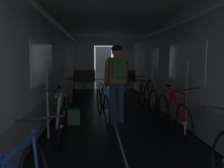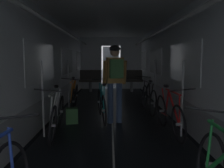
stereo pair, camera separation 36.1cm
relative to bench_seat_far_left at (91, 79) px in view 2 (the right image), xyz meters
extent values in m
cube|color=black|center=(-0.51, -4.82, -0.56)|extent=(0.08, 11.50, 0.01)
cube|color=black|center=(2.31, -4.82, -0.56)|extent=(0.08, 11.50, 0.01)
cube|color=beige|center=(0.90, -4.82, -0.56)|extent=(0.03, 11.27, 0.00)
cube|color=#9EA0A5|center=(-0.61, -4.82, -0.27)|extent=(0.12, 11.50, 0.60)
cube|color=silver|center=(-0.61, -4.82, 0.96)|extent=(0.12, 11.50, 1.85)
cube|color=white|center=(-0.54, -5.40, 0.78)|extent=(0.02, 1.90, 0.80)
cube|color=white|center=(-0.54, -2.52, 0.78)|extent=(0.02, 1.90, 0.80)
cube|color=white|center=(-0.54, 0.35, 0.78)|extent=(0.02, 1.90, 0.80)
cube|color=yellow|center=(-0.54, -5.18, 0.78)|extent=(0.01, 0.20, 0.28)
cylinder|color=white|center=(-0.27, -4.82, 1.53)|extent=(0.07, 11.04, 0.07)
cylinder|color=#B7BABF|center=(-0.37, -5.97, 0.13)|extent=(0.04, 0.04, 1.40)
cylinder|color=#B7BABF|center=(-0.37, -3.37, 0.13)|extent=(0.04, 0.04, 1.40)
cube|color=#9EA0A5|center=(2.41, -4.82, -0.27)|extent=(0.12, 11.50, 0.60)
cube|color=silver|center=(2.41, -4.82, 0.96)|extent=(0.12, 11.50, 1.85)
cube|color=white|center=(2.35, -5.40, 0.78)|extent=(0.02, 1.90, 0.80)
cube|color=white|center=(2.35, -2.52, 0.78)|extent=(0.02, 1.90, 0.80)
cube|color=white|center=(2.35, 0.35, 0.78)|extent=(0.02, 1.90, 0.80)
cube|color=yellow|center=(2.35, -5.32, 0.78)|extent=(0.01, 0.20, 0.28)
cylinder|color=white|center=(2.07, -4.82, 1.53)|extent=(0.07, 11.04, 0.07)
cylinder|color=#B7BABF|center=(2.17, -5.97, 0.13)|extent=(0.04, 0.04, 1.40)
cylinder|color=#B7BABF|center=(2.17, -3.37, 0.13)|extent=(0.04, 0.04, 1.40)
cube|color=silver|center=(-0.05, 0.99, 0.66)|extent=(1.00, 0.12, 2.45)
cube|color=silver|center=(1.85, 0.99, 0.66)|extent=(1.00, 0.12, 2.45)
cube|color=silver|center=(0.90, 0.99, 1.68)|extent=(0.90, 0.12, 0.40)
cube|color=#4C4F54|center=(0.90, 1.69, 0.46)|extent=(0.81, 0.04, 2.05)
cube|color=silver|center=(0.90, -4.82, 1.94)|extent=(3.14, 11.62, 0.12)
cylinder|color=gray|center=(0.00, -0.07, -0.35)|extent=(0.12, 0.12, 0.44)
cube|color=#47423D|center=(0.00, -0.07, -0.08)|extent=(0.96, 0.44, 0.10)
cube|color=#47423D|center=(0.00, 0.12, 0.17)|extent=(0.96, 0.08, 0.40)
torus|color=gray|center=(-0.43, 0.15, 0.37)|extent=(0.14, 0.14, 0.02)
cylinder|color=gray|center=(1.80, -0.07, -0.35)|extent=(0.12, 0.12, 0.44)
cube|color=#47423D|center=(1.80, -0.07, -0.08)|extent=(0.96, 0.44, 0.10)
cube|color=#47423D|center=(1.80, 0.12, 0.17)|extent=(0.96, 0.08, 0.40)
torus|color=gray|center=(1.37, 0.15, 0.37)|extent=(0.14, 0.14, 0.02)
torus|color=black|center=(1.95, -5.33, -0.23)|extent=(0.13, 0.67, 0.67)
cylinder|color=#B2B2B7|center=(1.95, -5.33, -0.23)|extent=(0.10, 0.06, 0.06)
torus|color=black|center=(2.01, -6.35, -0.23)|extent=(0.13, 0.67, 0.67)
cylinder|color=#B2B2B7|center=(2.01, -6.35, -0.23)|extent=(0.10, 0.06, 0.06)
cylinder|color=red|center=(2.01, -6.03, -0.01)|extent=(0.11, 0.54, 0.56)
cylinder|color=red|center=(1.98, -5.62, -0.01)|extent=(0.07, 0.34, 0.55)
cylinder|color=red|center=(2.02, -5.88, 0.25)|extent=(0.08, 0.82, 0.04)
cylinder|color=red|center=(1.97, -5.40, 0.01)|extent=(0.07, 0.16, 0.49)
cylinder|color=red|center=(1.96, -5.55, -0.26)|extent=(0.05, 0.45, 0.07)
cylinder|color=red|center=(2.02, -6.32, 0.01)|extent=(0.07, 0.09, 0.49)
cylinder|color=black|center=(1.97, -5.78, -0.28)|extent=(0.04, 0.17, 0.17)
ellipsoid|color=black|center=(2.00, -5.45, 0.31)|extent=(0.11, 0.24, 0.07)
cylinder|color=black|center=(2.05, -6.33, 0.35)|extent=(0.44, 0.05, 0.06)
torus|color=black|center=(-0.18, -5.37, -0.23)|extent=(0.16, 0.68, 0.67)
cylinder|color=#B2B2B7|center=(-0.18, -5.37, -0.23)|extent=(0.10, 0.06, 0.06)
torus|color=black|center=(-0.10, -6.39, -0.23)|extent=(0.16, 0.68, 0.67)
cylinder|color=#B2B2B7|center=(-0.10, -6.39, -0.23)|extent=(0.10, 0.06, 0.06)
cylinder|color=silver|center=(-0.15, -6.08, -0.02)|extent=(0.06, 0.54, 0.56)
cylinder|color=silver|center=(-0.18, -5.67, -0.02)|extent=(0.12, 0.34, 0.55)
cylinder|color=silver|center=(-0.19, -5.93, 0.25)|extent=(0.11, 0.82, 0.04)
cylinder|color=silver|center=(-0.20, -5.45, 0.01)|extent=(0.07, 0.17, 0.49)
cylinder|color=silver|center=(-0.16, -5.60, -0.26)|extent=(0.07, 0.45, 0.07)
cylinder|color=silver|center=(-0.12, -6.36, 0.01)|extent=(0.09, 0.09, 0.49)
cylinder|color=black|center=(-0.14, -5.82, -0.28)|extent=(0.04, 0.17, 0.17)
ellipsoid|color=black|center=(-0.23, -5.50, 0.31)|extent=(0.12, 0.25, 0.07)
cylinder|color=black|center=(-0.16, -6.39, 0.35)|extent=(0.44, 0.06, 0.07)
cylinder|color=#2342B7|center=(-0.04, -8.12, 0.01)|extent=(0.09, 0.10, 0.49)
cylinder|color=black|center=(0.01, -8.10, 0.35)|extent=(0.44, 0.06, 0.08)
torus|color=black|center=(-0.17, -3.22, -0.23)|extent=(0.15, 0.68, 0.67)
cylinder|color=#B2B2B7|center=(-0.17, -3.22, -0.23)|extent=(0.10, 0.06, 0.06)
torus|color=black|center=(-0.11, -4.24, -0.23)|extent=(0.15, 0.68, 0.67)
cylinder|color=#B2B2B7|center=(-0.11, -4.24, -0.23)|extent=(0.10, 0.06, 0.06)
cylinder|color=orange|center=(-0.15, -3.92, -0.02)|extent=(0.07, 0.54, 0.56)
cylinder|color=orange|center=(-0.18, -3.51, -0.02)|extent=(0.11, 0.34, 0.55)
cylinder|color=orange|center=(-0.19, -3.77, 0.25)|extent=(0.09, 0.82, 0.04)
cylinder|color=orange|center=(-0.20, -3.29, 0.01)|extent=(0.07, 0.17, 0.49)
cylinder|color=orange|center=(-0.16, -3.44, -0.26)|extent=(0.06, 0.45, 0.07)
cylinder|color=orange|center=(-0.14, -4.21, 0.01)|extent=(0.08, 0.09, 0.49)
cylinder|color=black|center=(-0.14, -3.67, -0.28)|extent=(0.04, 0.17, 0.17)
ellipsoid|color=black|center=(-0.23, -3.34, 0.31)|extent=(0.11, 0.25, 0.07)
cylinder|color=black|center=(-0.17, -4.23, 0.35)|extent=(0.44, 0.05, 0.07)
torus|color=black|center=(1.91, -4.50, -0.23)|extent=(0.12, 0.67, 0.67)
cylinder|color=#B2B2B7|center=(1.91, -4.50, -0.23)|extent=(0.10, 0.06, 0.06)
torus|color=black|center=(1.86, -3.48, -0.23)|extent=(0.12, 0.67, 0.67)
cylinder|color=#B2B2B7|center=(1.86, -3.48, -0.23)|extent=(0.10, 0.06, 0.06)
cylinder|color=black|center=(1.86, -3.80, -0.01)|extent=(0.11, 0.54, 0.56)
cylinder|color=black|center=(1.88, -4.21, -0.01)|extent=(0.06, 0.34, 0.55)
cylinder|color=black|center=(1.85, -3.95, 0.25)|extent=(0.08, 0.82, 0.04)
cylinder|color=black|center=(1.89, -4.43, 0.01)|extent=(0.07, 0.16, 0.49)
cylinder|color=black|center=(1.90, -4.28, -0.26)|extent=(0.05, 0.45, 0.07)
cylinder|color=black|center=(1.84, -3.51, 0.01)|extent=(0.06, 0.09, 0.49)
cylinder|color=black|center=(1.89, -4.05, -0.28)|extent=(0.03, 0.17, 0.17)
ellipsoid|color=black|center=(1.87, -4.38, 0.31)|extent=(0.11, 0.24, 0.07)
cylinder|color=black|center=(1.82, -3.50, 0.35)|extent=(0.44, 0.05, 0.06)
torus|color=black|center=(1.90, -7.83, -0.24)|extent=(0.14, 0.67, 0.67)
cylinder|color=#B2B2B7|center=(1.90, -7.83, -0.24)|extent=(0.10, 0.05, 0.06)
cylinder|color=#1E8438|center=(1.86, -8.14, -0.02)|extent=(0.10, 0.54, 0.56)
cylinder|color=#1E8438|center=(1.86, -7.86, 0.01)|extent=(0.09, 0.09, 0.49)
cylinder|color=black|center=(1.82, -7.84, 0.34)|extent=(0.44, 0.03, 0.08)
cylinder|color=#384C75|center=(0.86, -5.07, -0.12)|extent=(0.13, 0.13, 0.90)
cylinder|color=#384C75|center=(1.06, -5.04, -0.12)|extent=(0.13, 0.13, 0.90)
cube|color=olive|center=(0.96, -5.05, 0.61)|extent=(0.39, 0.28, 0.56)
cylinder|color=olive|center=(0.74, -5.07, 0.56)|extent=(0.12, 0.21, 0.53)
cylinder|color=olive|center=(1.17, -5.00, 0.56)|extent=(0.12, 0.21, 0.53)
sphere|color=tan|center=(0.96, -5.05, 1.01)|extent=(0.21, 0.21, 0.21)
ellipsoid|color=black|center=(0.96, -5.05, 1.08)|extent=(0.28, 0.32, 0.16)
cube|color=#3D703D|center=(0.99, -5.22, 0.65)|extent=(0.30, 0.20, 0.40)
torus|color=black|center=(0.72, -5.31, -0.23)|extent=(0.16, 0.67, 0.67)
cylinder|color=#B2B2B7|center=(0.72, -5.31, -0.23)|extent=(0.10, 0.06, 0.05)
torus|color=black|center=(0.58, -4.30, -0.23)|extent=(0.16, 0.67, 0.67)
cylinder|color=#B2B2B7|center=(0.58, -4.30, -0.23)|extent=(0.10, 0.06, 0.05)
cylinder|color=teal|center=(0.64, -4.61, -0.01)|extent=(0.09, 0.54, 0.56)
cylinder|color=teal|center=(0.69, -5.01, -0.01)|extent=(0.11, 0.34, 0.55)
cylinder|color=teal|center=(0.67, -4.76, 0.25)|extent=(0.15, 0.82, 0.04)
cylinder|color=teal|center=(0.73, -5.23, 0.01)|extent=(0.03, 0.17, 0.49)
cylinder|color=teal|center=(0.69, -5.08, -0.26)|extent=(0.09, 0.45, 0.07)
cylinder|color=teal|center=(0.60, -4.32, 0.01)|extent=(0.06, 0.09, 0.49)
cylinder|color=black|center=(0.66, -4.86, -0.28)|extent=(0.04, 0.17, 0.17)
ellipsoid|color=black|center=(0.73, -5.18, 0.31)|extent=(0.13, 0.25, 0.06)
cylinder|color=black|center=(0.61, -4.30, 0.35)|extent=(0.44, 0.09, 0.04)
cube|color=#3D703D|center=(0.00, -5.09, -0.40)|extent=(0.30, 0.25, 0.34)
camera|label=1|loc=(0.49, -10.10, 0.86)|focal=37.01mm
camera|label=2|loc=(0.85, -10.12, 0.86)|focal=37.01mm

